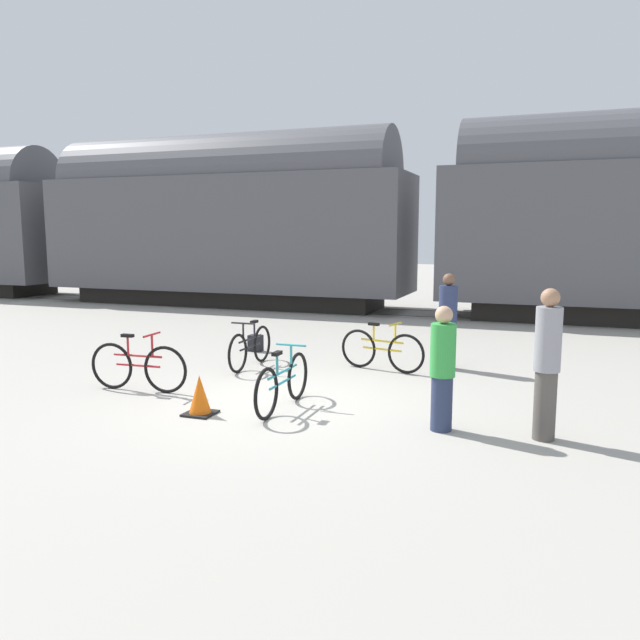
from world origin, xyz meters
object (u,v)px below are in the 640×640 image
freight_train (426,214)px  bicycle_maroon (138,366)px  bicycle_black (250,347)px  person_in_grey (547,363)px  person_in_green (443,368)px  bicycle_yellow (382,350)px  traffic_cone (200,396)px  bicycle_teal (283,383)px  backpack (256,343)px  person_in_navy (448,321)px

freight_train → bicycle_maroon: freight_train is taller
bicycle_black → person_in_grey: (5.13, -2.41, 0.56)m
person_in_green → person_in_grey: bearing=-43.9°
freight_train → bicycle_yellow: bearing=-84.4°
bicycle_black → traffic_cone: 3.04m
bicycle_yellow → person_in_grey: bearing=-47.0°
freight_train → person_in_grey: bearing=-72.2°
bicycle_black → person_in_grey: size_ratio=0.94×
freight_train → bicycle_teal: bearing=-89.4°
bicycle_black → backpack: 1.57m
person_in_green → bicycle_yellow: bearing=69.5°
bicycle_black → bicycle_maroon: bearing=-111.7°
bicycle_yellow → bicycle_maroon: size_ratio=0.96×
person_in_grey → person_in_green: size_ratio=1.16×
traffic_cone → bicycle_teal: bearing=33.9°
bicycle_teal → bicycle_black: 2.85m
freight_train → bicycle_maroon: size_ratio=31.50×
person_in_navy → bicycle_yellow: bearing=39.3°
person_in_grey → backpack: 6.94m
traffic_cone → bicycle_yellow: bearing=65.2°
bicycle_teal → bicycle_black: bicycle_teal is taller
freight_train → backpack: (-2.14, -7.29, -2.83)m
person_in_navy → traffic_cone: (-2.70, -4.09, -0.62)m
bicycle_maroon → backpack: bicycle_maroon is taller
bicycle_yellow → person_in_green: bearing=-62.8°
backpack → freight_train: bearing=73.6°
bicycle_yellow → bicycle_maroon: (-3.20, -2.74, 0.02)m
bicycle_black → person_in_navy: person_in_navy is taller
freight_train → bicycle_yellow: (0.80, -8.15, -2.63)m
bicycle_yellow → person_in_grey: (2.79, -2.99, 0.56)m
bicycle_black → person_in_grey: person_in_grey is taller
bicycle_black → freight_train: bearing=80.0°
bicycle_maroon → traffic_cone: (1.57, -0.78, -0.14)m
person_in_grey → traffic_cone: (-4.42, -0.54, -0.68)m
bicycle_yellow → bicycle_black: bicycle_yellow is taller
bicycle_black → person_in_green: person_in_green is taller
person_in_green → traffic_cone: person_in_green is taller
bicycle_teal → person_in_green: size_ratio=1.14×
bicycle_black → person_in_green: (3.91, -2.49, 0.42)m
person_in_green → freight_train: bearing=54.3°
person_in_grey → traffic_cone: person_in_grey is taller
person_in_navy → bicycle_maroon: bearing=49.4°
freight_train → bicycle_black: size_ratio=31.23×
bicycle_teal → backpack: bearing=121.2°
bicycle_teal → bicycle_yellow: bearing=76.9°
bicycle_yellow → bicycle_teal: bicycle_teal is taller
bicycle_black → traffic_cone: bicycle_black is taller
bicycle_black → person_in_green: bearing=-32.5°
bicycle_black → traffic_cone: (0.71, -2.95, -0.12)m
person_in_green → bicycle_black: bearing=99.8°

